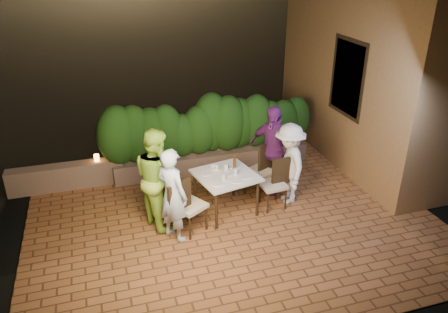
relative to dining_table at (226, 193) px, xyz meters
name	(u,v)px	position (x,y,z in m)	size (l,w,h in m)	color
ground	(238,228)	(0.04, -0.55, -0.40)	(400.00, 400.00, 0.00)	black
terrace_floor	(229,215)	(0.04, -0.05, -0.45)	(7.00, 6.00, 0.15)	brown
building_wall	(372,45)	(3.64, 1.45, 2.12)	(1.60, 5.00, 5.00)	#A0713F
window_pane	(349,78)	(2.86, 0.95, 1.62)	(0.08, 1.00, 1.40)	black
window_frame	(348,78)	(2.85, 0.95, 1.62)	(0.06, 1.15, 1.55)	black
planter	(212,159)	(0.24, 1.75, -0.17)	(4.20, 0.55, 0.40)	brown
hedge	(212,127)	(0.24, 1.75, 0.57)	(4.00, 0.70, 1.10)	#1B4412
parapet	(67,176)	(-2.76, 1.75, -0.12)	(2.20, 0.30, 0.50)	brown
hill	(114,14)	(2.04, 59.45, -4.38)	(52.00, 40.00, 22.00)	black
dining_table	(226,193)	(0.00, 0.00, 0.00)	(0.99, 0.99, 0.75)	white
plate_nw	(218,183)	(-0.23, -0.28, 0.38)	(0.24, 0.24, 0.01)	white
plate_sw	(206,173)	(-0.32, 0.12, 0.38)	(0.20, 0.20, 0.01)	white
plate_ne	(246,176)	(0.30, -0.19, 0.38)	(0.22, 0.22, 0.01)	white
plate_se	(234,167)	(0.22, 0.23, 0.38)	(0.20, 0.20, 0.01)	white
plate_centre	(228,173)	(0.04, 0.01, 0.38)	(0.20, 0.20, 0.01)	white
plate_front	(237,181)	(0.11, -0.29, 0.38)	(0.21, 0.21, 0.01)	white
glass_nw	(224,177)	(-0.10, -0.19, 0.43)	(0.07, 0.07, 0.11)	silver
glass_sw	(217,167)	(-0.11, 0.20, 0.43)	(0.06, 0.06, 0.11)	silver
glass_ne	(235,172)	(0.16, -0.07, 0.43)	(0.07, 0.07, 0.12)	silver
glass_se	(226,167)	(0.05, 0.14, 0.44)	(0.07, 0.07, 0.12)	silver
beer_bottle	(235,162)	(0.21, 0.13, 0.52)	(0.06, 0.06, 0.30)	#4D2A0C
bowl	(215,168)	(-0.12, 0.26, 0.40)	(0.18, 0.18, 0.04)	white
chair_left_front	(190,204)	(-0.75, -0.40, 0.13)	(0.47, 0.47, 1.01)	black
chair_left_back	(177,193)	(-0.87, 0.08, 0.09)	(0.43, 0.43, 0.94)	black
chair_right_front	(273,184)	(0.86, -0.11, 0.10)	(0.44, 0.44, 0.96)	black
chair_right_back	(259,171)	(0.79, 0.39, 0.13)	(0.46, 0.46, 1.00)	black
diner_blue	(172,195)	(-1.05, -0.52, 0.43)	(0.59, 0.38, 1.60)	silver
diner_green	(157,177)	(-1.20, 0.00, 0.50)	(0.85, 0.66, 1.75)	#AAE447
diner_white	(289,164)	(1.21, 0.00, 0.40)	(1.00, 0.57, 1.54)	white
diner_purple	(272,150)	(1.07, 0.48, 0.50)	(1.02, 0.43, 1.75)	#71297D
parapet_lamp	(97,158)	(-2.14, 1.75, 0.20)	(0.10, 0.10, 0.14)	orange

